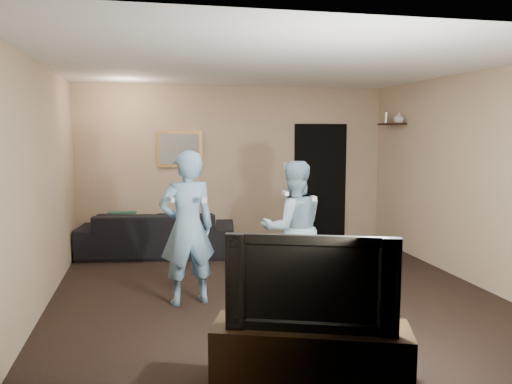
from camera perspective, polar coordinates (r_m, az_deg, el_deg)
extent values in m
plane|color=black|center=(5.98, 1.86, -11.32)|extent=(5.00, 5.00, 0.00)
cube|color=silver|center=(5.73, 1.96, 14.23)|extent=(5.00, 5.00, 0.04)
cube|color=tan|center=(8.15, -2.38, 2.89)|extent=(5.00, 0.04, 2.60)
cube|color=tan|center=(3.36, 12.34, -3.01)|extent=(5.00, 0.04, 2.60)
cube|color=tan|center=(5.65, -23.51, 0.54)|extent=(0.04, 5.00, 2.60)
cube|color=tan|center=(6.76, 22.92, 1.53)|extent=(0.04, 5.00, 2.60)
imported|color=black|center=(7.76, -11.16, -4.62)|extent=(2.41, 1.23, 0.67)
cube|color=#164334|center=(7.75, -15.02, -3.67)|extent=(0.42, 0.16, 0.41)
cube|color=olive|center=(8.00, -8.74, 4.89)|extent=(0.72, 0.05, 0.57)
cube|color=slate|center=(7.98, -8.73, 4.89)|extent=(0.62, 0.01, 0.47)
cube|color=black|center=(8.51, 7.33, 0.98)|extent=(0.90, 0.06, 2.00)
cube|color=silver|center=(8.31, 3.45, 2.96)|extent=(0.08, 0.02, 0.12)
cube|color=black|center=(8.23, 15.26, 7.50)|extent=(0.20, 0.60, 0.03)
imported|color=silver|center=(8.03, 16.02, 8.17)|extent=(0.16, 0.16, 0.16)
cylinder|color=silver|center=(8.40, 14.68, 8.22)|extent=(0.06, 0.06, 0.18)
cube|color=black|center=(3.79, 6.23, -18.45)|extent=(1.46, 0.89, 0.50)
imported|color=black|center=(3.58, 6.36, -9.90)|extent=(1.16, 0.55, 0.68)
imported|color=#73A0C7|center=(5.44, -7.87, -4.10)|extent=(0.68, 0.51, 1.67)
cube|color=white|center=(5.16, -9.52, -0.88)|extent=(0.04, 0.14, 0.04)
cube|color=white|center=(5.19, -5.98, -0.90)|extent=(0.05, 0.09, 0.05)
imported|color=#89B1C8|center=(5.72, 4.30, -4.18)|extent=(0.75, 0.59, 1.55)
cube|color=white|center=(5.39, 3.37, -0.12)|extent=(0.04, 0.14, 0.04)
cube|color=white|center=(5.50, 6.58, -0.74)|extent=(0.05, 0.09, 0.05)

